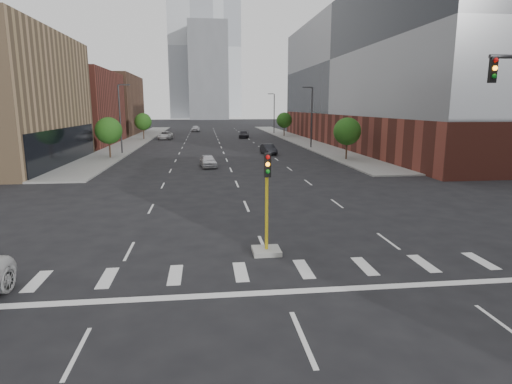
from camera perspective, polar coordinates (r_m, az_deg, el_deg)
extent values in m
plane|color=black|center=(10.96, 8.79, -23.92)|extent=(400.00, 400.00, 0.00)
cube|color=gray|center=(83.74, -15.49, 6.73)|extent=(5.00, 92.00, 0.15)
cube|color=gray|center=(84.66, 5.17, 7.14)|extent=(5.00, 92.00, 0.15)
cube|color=brown|center=(78.63, -25.77, 10.07)|extent=(20.00, 22.00, 12.00)
cube|color=brown|center=(103.62, -21.18, 10.76)|extent=(20.00, 24.00, 13.00)
cube|color=brown|center=(75.80, 18.36, 7.96)|extent=(24.00, 70.00, 5.00)
cube|color=slate|center=(76.05, 18.90, 16.25)|extent=(24.00, 70.00, 17.00)
cube|color=#B2B7BC|center=(230.44, -8.61, 18.44)|extent=(22.00, 22.00, 70.00)
cube|color=#B2B7BC|center=(270.97, -4.38, 18.52)|extent=(20.00, 20.00, 80.00)
cube|color=slate|center=(209.18, -6.38, 15.65)|extent=(18.00, 18.00, 44.00)
cube|color=#999993|center=(18.82, 1.40, -7.87)|extent=(1.20, 1.20, 0.20)
cylinder|color=gold|center=(18.33, 1.42, -2.85)|extent=(0.14, 0.14, 3.20)
cube|color=black|center=(17.75, 1.54, 3.59)|extent=(0.28, 0.18, 1.00)
sphere|color=red|center=(17.61, 1.59, 4.68)|extent=(0.18, 0.18, 0.18)
sphere|color=orange|center=(17.65, 1.59, 3.71)|extent=(0.18, 0.18, 0.18)
sphere|color=#0C7F19|center=(17.69, 1.58, 2.75)|extent=(0.18, 0.18, 0.18)
cube|color=black|center=(19.69, 29.05, 14.07)|extent=(0.28, 0.18, 1.00)
sphere|color=red|center=(19.62, 29.36, 15.08)|extent=(0.18, 0.18, 0.18)
sphere|color=orange|center=(19.59, 29.27, 14.21)|extent=(0.18, 0.18, 0.18)
sphere|color=#0C7F19|center=(19.57, 29.18, 13.34)|extent=(0.18, 0.18, 0.18)
cylinder|color=#2D2D30|center=(65.60, 7.43, 9.73)|extent=(0.20, 0.20, 9.00)
cube|color=#2D2D30|center=(65.44, 6.83, 13.69)|extent=(1.40, 0.22, 0.15)
cylinder|color=#2D2D30|center=(99.90, 2.43, 10.36)|extent=(0.20, 0.20, 9.00)
cube|color=#2D2D30|center=(99.79, 1.99, 12.95)|extent=(1.40, 0.22, 0.15)
cylinder|color=#2D2D30|center=(59.62, -17.65, 9.14)|extent=(0.20, 0.20, 9.00)
cube|color=#2D2D30|center=(59.51, -17.14, 13.51)|extent=(1.40, 0.22, 0.15)
cylinder|color=#382619|center=(55.04, -18.90, 5.29)|extent=(0.20, 0.20, 1.75)
sphere|color=#194F15|center=(54.86, -19.06, 7.75)|extent=(3.20, 3.20, 3.20)
cylinder|color=#382619|center=(84.52, -14.75, 7.45)|extent=(0.20, 0.20, 1.75)
sphere|color=#194F15|center=(84.41, -14.83, 9.06)|extent=(3.20, 3.20, 3.20)
cylinder|color=#382619|center=(51.60, 11.96, 5.28)|extent=(0.20, 0.20, 1.75)
sphere|color=#194F15|center=(51.41, 12.07, 7.91)|extent=(3.20, 3.20, 3.20)
cylinder|color=#382619|center=(90.27, 3.76, 8.03)|extent=(0.20, 0.20, 1.75)
sphere|color=#194F15|center=(90.16, 3.78, 9.54)|extent=(3.20, 3.20, 3.20)
imported|color=silver|center=(45.13, -6.42, 4.15)|extent=(1.99, 4.04, 1.32)
imported|color=black|center=(56.94, 1.66, 5.72)|extent=(1.91, 4.23, 1.35)
imported|color=silver|center=(84.55, -11.98, 7.39)|extent=(2.73, 5.48, 1.49)
imported|color=black|center=(86.45, -1.63, 7.68)|extent=(2.54, 4.97, 1.38)
imported|color=silver|center=(108.40, -8.03, 8.37)|extent=(2.15, 4.67, 1.55)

